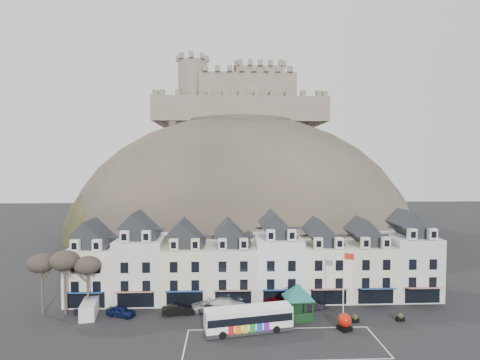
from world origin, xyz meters
name	(u,v)px	position (x,y,z in m)	size (l,w,h in m)	color
ground	(267,349)	(0.00, 0.00, 0.00)	(300.00, 300.00, 0.00)	black
coach_bay_markings	(283,343)	(2.00, 1.25, 0.00)	(22.00, 7.50, 0.01)	silver
townhouse_terrace	(256,262)	(0.15, 15.97, 5.30)	(54.40, 9.35, 11.80)	white
castle_hill	(245,231)	(1.25, 68.95, 0.11)	(100.00, 76.00, 68.00)	#343028
castle	(241,98)	(0.51, 75.93, 40.19)	(50.20, 22.20, 22.00)	#6B6151
tree_left_far	(42,264)	(-29.00, 10.50, 6.90)	(3.61, 3.61, 8.24)	#3A3025
tree_left_mid	(64,261)	(-26.00, 10.50, 7.24)	(3.78, 3.78, 8.64)	#3A3025
tree_left_near	(87,266)	(-23.00, 10.50, 6.55)	(3.43, 3.43, 7.84)	#3A3025
bus	(248,318)	(-1.73, 4.32, 1.65)	(10.83, 4.40, 2.98)	#262628
bus_shelter	(298,291)	(5.00, 7.98, 3.58)	(7.22, 7.22, 4.61)	black
red_buoy	(345,322)	(10.00, 4.28, 1.05)	(1.81, 1.81, 2.06)	black
flagpole	(344,281)	(10.74, 6.86, 5.22)	(1.23, 0.59, 9.14)	silver
white_van	(89,309)	(-22.53, 9.64, 0.99)	(2.61, 4.59, 1.98)	silver
planter_west	(355,319)	(12.00, 6.41, 0.49)	(1.08, 0.71, 1.01)	black
planter_east	(400,317)	(18.00, 6.56, 0.49)	(1.03, 0.72, 1.03)	black
car_navy	(121,311)	(-18.36, 9.50, 0.67)	(1.59, 3.96, 1.35)	#0C153D
car_black	(178,309)	(-10.80, 9.71, 0.71)	(1.51, 4.32, 1.42)	black
car_silver	(208,306)	(-6.84, 10.88, 0.65)	(2.16, 4.61, 1.30)	#A4A6AB
car_white	(227,304)	(-4.22, 11.25, 0.78)	(2.20, 5.41, 1.57)	white
car_maroon	(278,301)	(3.00, 12.00, 0.74)	(1.75, 4.36, 1.48)	#620510
car_charcoal	(312,305)	(7.52, 10.62, 0.62)	(1.31, 3.75, 1.24)	black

